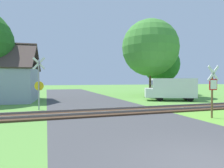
{
  "coord_description": "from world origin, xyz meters",
  "views": [
    {
      "loc": [
        -3.77,
        -3.64,
        2.07
      ],
      "look_at": [
        0.5,
        9.33,
        1.8
      ],
      "focal_mm": 32.0,
      "sensor_mm": 36.0,
      "label": 1
    }
  ],
  "objects": [
    {
      "name": "rail_track",
      "position": [
        0.0,
        8.33,
        0.06
      ],
      "size": [
        60.0,
        2.6,
        0.22
      ],
      "color": "#422D1E",
      "rests_on": "ground"
    },
    {
      "name": "house",
      "position": [
        -7.86,
        18.09,
        1.8
      ],
      "size": [
        6.98,
        7.1,
        5.74
      ],
      "rotation": [
        0.0,
        0.0,
        -0.08
      ],
      "color": "#99A3B7",
      "rests_on": "ground"
    },
    {
      "name": "mail_truck",
      "position": [
        8.2,
        13.54,
        1.24
      ],
      "size": [
        5.23,
        3.7,
        2.24
      ],
      "rotation": [
        0.0,
        0.0,
        1.15
      ],
      "color": "white",
      "rests_on": "ground"
    },
    {
      "name": "crossing_sign_far",
      "position": [
        -4.27,
        11.02,
        2.0
      ],
      "size": [
        0.85,
        0.27,
        3.67
      ],
      "rotation": [
        0.0,
        0.0,
        -0.28
      ],
      "color": "#9E9EA5",
      "rests_on": "ground"
    },
    {
      "name": "tree_right",
      "position": [
        8.76,
        18.91,
        6.16
      ],
      "size": [
        7.18,
        7.18,
        9.75
      ],
      "color": "#513823",
      "rests_on": "ground"
    },
    {
      "name": "stop_sign_near",
      "position": [
        4.8,
        4.92,
        1.66
      ],
      "size": [
        0.87,
        0.19,
        2.88
      ],
      "rotation": [
        0.0,
        0.0,
        3.27
      ],
      "color": "brown",
      "rests_on": "ground"
    },
    {
      "name": "ground_plane",
      "position": [
        0.0,
        0.0,
        0.0
      ],
      "size": [
        160.0,
        160.0,
        0.0
      ],
      "primitive_type": "plane",
      "color": "#5B933D"
    },
    {
      "name": "road_asphalt",
      "position": [
        0.0,
        2.0,
        0.0
      ],
      "size": [
        7.51,
        80.0,
        0.01
      ],
      "primitive_type": "cube",
      "color": "#424244",
      "rests_on": "ground"
    },
    {
      "name": "tree_far",
      "position": [
        12.5,
        22.36,
        4.44
      ],
      "size": [
        5.5,
        5.5,
        7.19
      ],
      "color": "#513823",
      "rests_on": "ground"
    }
  ]
}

